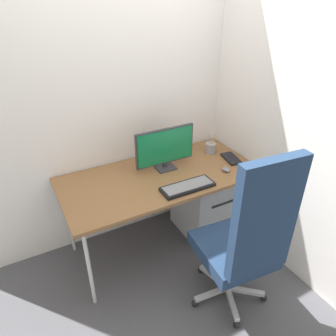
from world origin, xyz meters
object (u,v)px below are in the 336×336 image
object	(u,v)px
filing_cabinet	(206,200)
keyboard	(188,187)
pen_holder	(211,148)
notebook	(231,159)
office_chair	(246,239)
monitor	(165,147)
mouse	(226,169)

from	to	relation	value
filing_cabinet	keyboard	size ratio (longest dim) A/B	1.53
pen_holder	notebook	xyz separation A→B (m)	(0.08, -0.20, -0.04)
keyboard	notebook	bearing A→B (deg)	19.69
pen_holder	office_chair	bearing A→B (deg)	-112.58
monitor	mouse	bearing A→B (deg)	-34.40
monitor	keyboard	distance (m)	0.39
monitor	pen_holder	bearing A→B (deg)	6.80
mouse	pen_holder	world-z (taller)	pen_holder
filing_cabinet	monitor	size ratio (longest dim) A/B	1.24
pen_holder	notebook	size ratio (longest dim) A/B	0.86
office_chair	notebook	xyz separation A→B (m)	(0.49, 0.78, 0.09)
monitor	notebook	xyz separation A→B (m)	(0.58, -0.14, -0.18)
filing_cabinet	notebook	world-z (taller)	notebook
keyboard	mouse	size ratio (longest dim) A/B	5.07
mouse	pen_holder	distance (m)	0.36
office_chair	pen_holder	xyz separation A→B (m)	(0.41, 0.98, 0.13)
keyboard	pen_holder	distance (m)	0.64
keyboard	pen_holder	xyz separation A→B (m)	(0.50, 0.41, 0.03)
monitor	keyboard	world-z (taller)	monitor
keyboard	mouse	distance (m)	0.41
monitor	keyboard	size ratio (longest dim) A/B	1.23
notebook	mouse	bearing A→B (deg)	-129.57
keyboard	notebook	distance (m)	0.61
filing_cabinet	notebook	size ratio (longest dim) A/B	2.97
monitor	keyboard	xyz separation A→B (m)	(0.01, -0.35, -0.18)
filing_cabinet	notebook	bearing A→B (deg)	-20.50
office_chair	keyboard	size ratio (longest dim) A/B	3.14
keyboard	mouse	bearing A→B (deg)	9.33
office_chair	filing_cabinet	world-z (taller)	office_chair
mouse	notebook	bearing A→B (deg)	40.04
office_chair	monitor	xyz separation A→B (m)	(-0.09, 0.92, 0.27)
office_chair	pen_holder	distance (m)	1.07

